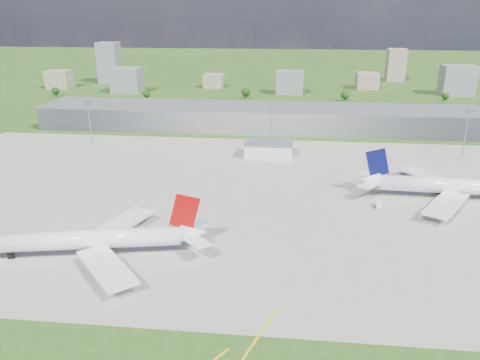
# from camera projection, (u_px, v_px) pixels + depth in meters

# --- Properties ---
(ground) EXTENTS (1400.00, 1400.00, 0.00)m
(ground) POSITION_uv_depth(u_px,v_px,m) (257.00, 134.00, 311.68)
(ground) COLOR #304D18
(ground) RESTS_ON ground
(apron) EXTENTS (360.00, 190.00, 0.08)m
(apron) POSITION_uv_depth(u_px,v_px,m) (262.00, 196.00, 207.99)
(apron) COLOR #9A968C
(apron) RESTS_ON ground
(terminal) EXTENTS (300.00, 42.00, 15.00)m
(terminal) POSITION_uv_depth(u_px,v_px,m) (259.00, 118.00, 323.10)
(terminal) COLOR gray
(terminal) RESTS_ON ground
(ops_building) EXTENTS (26.00, 16.00, 8.00)m
(ops_building) POSITION_uv_depth(u_px,v_px,m) (269.00, 149.00, 262.63)
(ops_building) COLOR silver
(ops_building) RESTS_ON ground
(mast_west) EXTENTS (3.50, 2.00, 25.90)m
(mast_west) POSITION_uv_depth(u_px,v_px,m) (89.00, 115.00, 282.86)
(mast_west) COLOR gray
(mast_west) RESTS_ON ground
(mast_center) EXTENTS (3.50, 2.00, 25.90)m
(mast_center) POSITION_uv_depth(u_px,v_px,m) (270.00, 120.00, 271.91)
(mast_center) COLOR gray
(mast_center) RESTS_ON ground
(mast_east) EXTENTS (3.50, 2.00, 25.90)m
(mast_east) POSITION_uv_depth(u_px,v_px,m) (467.00, 124.00, 260.97)
(mast_east) COLOR gray
(mast_east) RESTS_ON ground
(airliner_red_twin) EXTENTS (76.93, 59.17, 21.23)m
(airliner_red_twin) POSITION_uv_depth(u_px,v_px,m) (95.00, 240.00, 156.27)
(airliner_red_twin) COLOR white
(airliner_red_twin) RESTS_ON ground
(airliner_blue_quad) EXTENTS (83.31, 65.33, 21.76)m
(airliner_blue_quad) POSITION_uv_depth(u_px,v_px,m) (461.00, 186.00, 202.32)
(airliner_blue_quad) COLOR white
(airliner_blue_quad) RESTS_ON ground
(tug_yellow) EXTENTS (3.41, 3.45, 1.58)m
(tug_yellow) POSITION_uv_depth(u_px,v_px,m) (108.00, 234.00, 170.80)
(tug_yellow) COLOR #D8D20C
(tug_yellow) RESTS_ON ground
(van_white_near) EXTENTS (2.78, 5.38, 2.64)m
(van_white_near) POSITION_uv_depth(u_px,v_px,m) (378.00, 205.00, 195.29)
(van_white_near) COLOR white
(van_white_near) RESTS_ON ground
(van_white_far) EXTENTS (4.68, 2.43, 2.39)m
(van_white_far) POSITION_uv_depth(u_px,v_px,m) (446.00, 208.00, 192.43)
(van_white_far) COLOR white
(van_white_far) RESTS_ON ground
(bldg_far_w) EXTENTS (24.00, 20.00, 18.00)m
(bldg_far_w) POSITION_uv_depth(u_px,v_px,m) (59.00, 79.00, 489.16)
(bldg_far_w) COLOR gray
(bldg_far_w) RESTS_ON ground
(bldg_w) EXTENTS (28.00, 22.00, 24.00)m
(bldg_w) POSITION_uv_depth(u_px,v_px,m) (127.00, 80.00, 461.50)
(bldg_w) COLOR slate
(bldg_w) RESTS_ON ground
(bldg_cw) EXTENTS (20.00, 18.00, 14.00)m
(bldg_cw) POSITION_uv_depth(u_px,v_px,m) (213.00, 81.00, 492.60)
(bldg_cw) COLOR gray
(bldg_cw) RESTS_ON ground
(bldg_c) EXTENTS (26.00, 20.00, 22.00)m
(bldg_c) POSITION_uv_depth(u_px,v_px,m) (290.00, 82.00, 455.26)
(bldg_c) COLOR slate
(bldg_c) RESTS_ON ground
(bldg_ce) EXTENTS (22.00, 24.00, 16.00)m
(bldg_ce) POSITION_uv_depth(u_px,v_px,m) (367.00, 81.00, 485.67)
(bldg_ce) COLOR gray
(bldg_ce) RESTS_ON ground
(bldg_e) EXTENTS (30.00, 22.00, 28.00)m
(bldg_e) POSITION_uv_depth(u_px,v_px,m) (457.00, 80.00, 447.64)
(bldg_e) COLOR slate
(bldg_e) RESTS_ON ground
(bldg_tall_w) EXTENTS (22.00, 20.00, 44.00)m
(bldg_tall_w) POSITION_uv_depth(u_px,v_px,m) (109.00, 63.00, 518.05)
(bldg_tall_w) COLOR slate
(bldg_tall_w) RESTS_ON ground
(bldg_tall_e) EXTENTS (20.00, 18.00, 36.00)m
(bldg_tall_e) POSITION_uv_depth(u_px,v_px,m) (396.00, 65.00, 534.26)
(bldg_tall_e) COLOR gray
(bldg_tall_e) RESTS_ON ground
(tree_far_w) EXTENTS (7.20, 7.20, 8.80)m
(tree_far_w) POSITION_uv_depth(u_px,v_px,m) (56.00, 91.00, 441.81)
(tree_far_w) COLOR #382314
(tree_far_w) RESTS_ON ground
(tree_w) EXTENTS (6.75, 6.75, 8.25)m
(tree_w) POSITION_uv_depth(u_px,v_px,m) (147.00, 94.00, 428.30)
(tree_w) COLOR #382314
(tree_w) RESTS_ON ground
(tree_c) EXTENTS (8.10, 8.10, 9.90)m
(tree_c) POSITION_uv_depth(u_px,v_px,m) (246.00, 92.00, 433.01)
(tree_c) COLOR #382314
(tree_c) RESTS_ON ground
(tree_e) EXTENTS (7.65, 7.65, 9.35)m
(tree_e) POSITION_uv_depth(u_px,v_px,m) (345.00, 95.00, 419.50)
(tree_e) COLOR #382314
(tree_e) RESTS_ON ground
(tree_far_e) EXTENTS (6.30, 6.30, 7.70)m
(tree_far_e) POSITION_uv_depth(u_px,v_px,m) (445.00, 96.00, 420.22)
(tree_far_e) COLOR #382314
(tree_far_e) RESTS_ON ground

